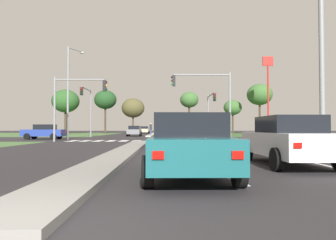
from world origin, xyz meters
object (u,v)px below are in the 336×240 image
object	(u,v)px
traffic_signal_far_left	(88,103)
traffic_signal_near_left	(74,97)
car_black_second	(172,134)
fastfood_pole_sign	(268,79)
traffic_signal_far_right	(210,107)
treeline_third	(133,108)
treeline_fourth	(189,100)
treeline_second	(105,100)
pedestrian_at_median	(151,128)
treeline_fifth	(233,108)
car_teal_sixth	(188,145)
traffic_signal_near_right	(209,93)
car_grey_near	(134,131)
car_white_fourth	(287,140)
treeline_sixth	(260,95)
car_beige_third	(144,130)
car_blue_fifth	(44,132)
street_lamp_near	(318,18)
treeline_near	(66,101)
street_lamp_second	(69,88)

from	to	relation	value
traffic_signal_far_left	traffic_signal_near_left	world-z (taller)	traffic_signal_far_left
car_black_second	fastfood_pole_sign	bearing A→B (deg)	62.74
traffic_signal_far_right	treeline_third	xyz separation A→B (m)	(-12.13, 25.72, 1.49)
traffic_signal_far_left	treeline_fourth	world-z (taller)	treeline_fourth
car_black_second	treeline_second	bearing A→B (deg)	105.53
pedestrian_at_median	treeline_fifth	world-z (taller)	treeline_fifth
traffic_signal_far_left	car_teal_sixth	bearing A→B (deg)	-71.94
traffic_signal_far_left	traffic_signal_near_right	size ratio (longest dim) A/B	1.02
car_teal_sixth	traffic_signal_far_right	xyz separation A→B (m)	(5.19, 30.41, 3.06)
traffic_signal_far_right	fastfood_pole_sign	bearing A→B (deg)	50.23
traffic_signal_near_right	treeline_fourth	xyz separation A→B (m)	(1.52, 38.91, 2.95)
traffic_signal_near_right	traffic_signal_far_right	bearing A→B (deg)	80.68
traffic_signal_far_left	treeline_second	world-z (taller)	treeline_second
car_grey_near	car_white_fourth	size ratio (longest dim) A/B	0.93
car_white_fourth	treeline_second	bearing A→B (deg)	106.43
treeline_second	car_teal_sixth	bearing A→B (deg)	-77.31
fastfood_pole_sign	traffic_signal_near_left	bearing A→B (deg)	-134.88
car_white_fourth	traffic_signal_far_left	xyz separation A→B (m)	(-13.34, 28.40, 3.45)
pedestrian_at_median	car_teal_sixth	bearing A→B (deg)	-22.43
treeline_sixth	car_beige_third	bearing A→B (deg)	173.95
car_grey_near	traffic_signal_near_right	world-z (taller)	traffic_signal_near_right
car_blue_fifth	street_lamp_near	xyz separation A→B (m)	(18.53, -20.05, 4.74)
car_blue_fifth	treeline_sixth	size ratio (longest dim) A/B	0.41
treeline_third	traffic_signal_near_right	bearing A→B (deg)	-74.41
street_lamp_near	fastfood_pole_sign	bearing A→B (deg)	73.64
car_black_second	treeline_fifth	xyz separation A→B (m)	(14.31, 47.03, 4.73)
car_black_second	traffic_signal_near_right	size ratio (longest dim) A/B	0.70
car_beige_third	car_teal_sixth	xyz separation A→B (m)	(4.72, -57.64, -0.02)
treeline_fourth	treeline_third	bearing A→B (deg)	-170.37
car_black_second	treeline_fourth	world-z (taller)	treeline_fourth
car_grey_near	treeline_near	size ratio (longest dim) A/B	0.47
treeline_fourth	car_teal_sixth	bearing A→B (deg)	-94.79
traffic_signal_near_right	pedestrian_at_median	distance (m)	18.71
car_white_fourth	treeline_near	distance (m)	58.62
car_grey_near	treeline_sixth	bearing A→B (deg)	-142.77
car_grey_near	treeline_third	distance (m)	19.83
traffic_signal_far_right	fastfood_pole_sign	xyz separation A→B (m)	(12.20, 14.66, 5.87)
fastfood_pole_sign	treeline_second	distance (m)	32.86
car_beige_third	traffic_signal_near_left	xyz separation A→B (m)	(-3.63, -38.41, 3.08)
street_lamp_near	fastfood_pole_sign	xyz separation A→B (m)	(11.87, 40.45, 4.18)
car_white_fourth	treeline_near	bearing A→B (deg)	114.30
car_beige_third	treeline_sixth	bearing A→B (deg)	173.95
treeline_fifth	traffic_signal_far_right	bearing A→B (deg)	-108.02
car_black_second	traffic_signal_far_right	bearing A→B (deg)	74.70
car_blue_fifth	traffic_signal_far_right	world-z (taller)	traffic_signal_far_right
car_teal_sixth	treeline_near	distance (m)	59.50
street_lamp_second	treeline_sixth	bearing A→B (deg)	45.86
traffic_signal_far_left	traffic_signal_near_left	bearing A→B (deg)	-81.75
pedestrian_at_median	traffic_signal_far_right	bearing A→B (deg)	23.99
car_white_fourth	traffic_signal_near_right	xyz separation A→B (m)	(0.02, 16.90, 3.40)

